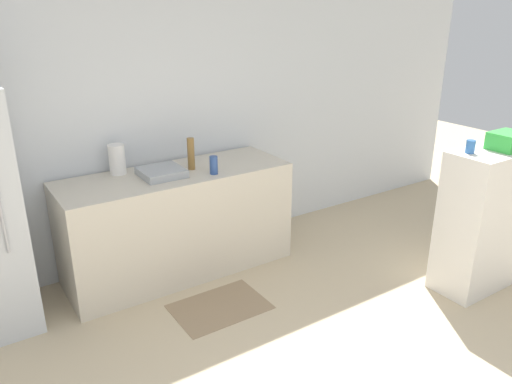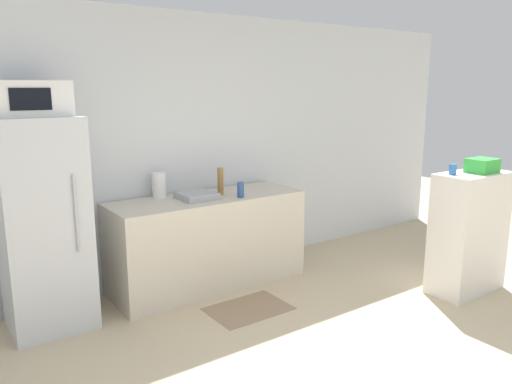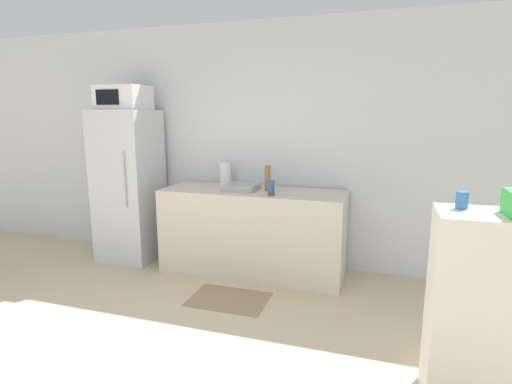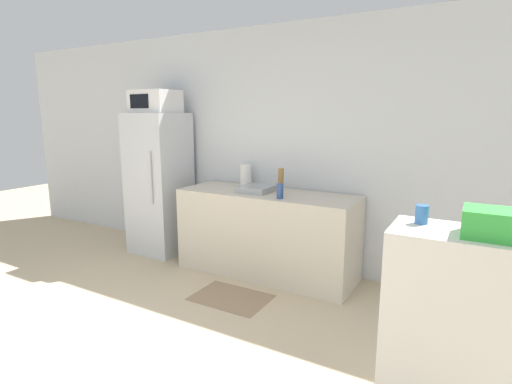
{
  "view_description": "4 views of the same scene",
  "coord_description": "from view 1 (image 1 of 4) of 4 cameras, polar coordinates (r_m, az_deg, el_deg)",
  "views": [
    {
      "loc": [
        -1.28,
        -0.96,
        2.15
      ],
      "look_at": [
        0.56,
        1.82,
        0.89
      ],
      "focal_mm": 35.0,
      "sensor_mm": 36.0,
      "label": 1
    },
    {
      "loc": [
        -2.02,
        -1.46,
        1.9
      ],
      "look_at": [
        0.31,
        1.83,
        1.05
      ],
      "focal_mm": 35.0,
      "sensor_mm": 36.0,
      "label": 2
    },
    {
      "loc": [
        1.51,
        -1.23,
        1.63
      ],
      "look_at": [
        0.53,
        1.84,
        1.01
      ],
      "focal_mm": 28.0,
      "sensor_mm": 36.0,
      "label": 3
    },
    {
      "loc": [
        2.16,
        -1.0,
        1.68
      ],
      "look_at": [
        0.43,
        2.05,
        0.99
      ],
      "focal_mm": 28.0,
      "sensor_mm": 36.0,
      "label": 4
    }
  ],
  "objects": [
    {
      "name": "bottle_tall",
      "position": [
        4.08,
        -7.44,
        4.36
      ],
      "size": [
        0.06,
        0.06,
        0.26
      ],
      "primitive_type": "cylinder",
      "color": "olive",
      "rests_on": "counter"
    },
    {
      "name": "basket",
      "position": [
        4.14,
        26.83,
        5.23
      ],
      "size": [
        0.26,
        0.21,
        0.13
      ],
      "primitive_type": "cube",
      "color": "green",
      "rests_on": "shelf_cabinet"
    },
    {
      "name": "sink_basin",
      "position": [
        3.99,
        -10.75,
        2.24
      ],
      "size": [
        0.32,
        0.33,
        0.06
      ],
      "primitive_type": "cube",
      "color": "#9EA3A8",
      "rests_on": "counter"
    },
    {
      "name": "bottle_short",
      "position": [
        3.97,
        -4.86,
        3.08
      ],
      "size": [
        0.06,
        0.06,
        0.15
      ],
      "primitive_type": "cylinder",
      "color": "#2D4C8C",
      "rests_on": "counter"
    },
    {
      "name": "wall_back",
      "position": [
        4.2,
        -15.12,
        8.39
      ],
      "size": [
        8.0,
        0.06,
        2.6
      ],
      "primitive_type": "cube",
      "color": "silver",
      "rests_on": "ground_plane"
    },
    {
      "name": "kitchen_rug",
      "position": [
        3.87,
        -4.16,
        -12.92
      ],
      "size": [
        0.7,
        0.49,
        0.01
      ],
      "primitive_type": "cube",
      "color": "#937A5B",
      "rests_on": "ground_plane"
    },
    {
      "name": "paper_towel_roll",
      "position": [
        4.09,
        -15.6,
        3.62
      ],
      "size": [
        0.13,
        0.13,
        0.24
      ],
      "primitive_type": "cylinder",
      "color": "white",
      "rests_on": "counter"
    },
    {
      "name": "shelf_cabinet",
      "position": [
        4.29,
        24.65,
        -2.9
      ],
      "size": [
        0.74,
        0.38,
        1.13
      ],
      "primitive_type": "cube",
      "color": "white",
      "rests_on": "ground_plane"
    },
    {
      "name": "counter",
      "position": [
        4.22,
        -8.91,
        -3.45
      ],
      "size": [
        1.87,
        0.66,
        0.88
      ],
      "primitive_type": "cube",
      "color": "beige",
      "rests_on": "ground_plane"
    },
    {
      "name": "jar",
      "position": [
        3.93,
        23.3,
        4.79
      ],
      "size": [
        0.06,
        0.06,
        0.09
      ],
      "primitive_type": "cylinder",
      "color": "#336BB2",
      "rests_on": "shelf_cabinet"
    }
  ]
}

